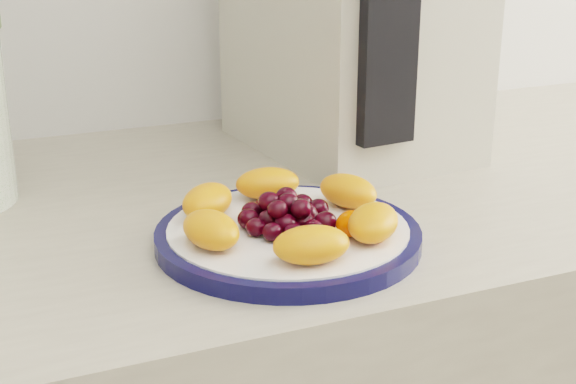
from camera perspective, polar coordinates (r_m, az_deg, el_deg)
name	(u,v)px	position (r m, az deg, el deg)	size (l,w,h in m)	color
plate_rim	(288,236)	(0.72, 0.00, -3.17)	(0.24, 0.24, 0.01)	#0C0F3B
plate_face	(288,235)	(0.72, 0.00, -3.10)	(0.22, 0.22, 0.02)	white
appliance_panel	(389,10)	(0.83, 7.19, 12.74)	(0.06, 0.02, 0.28)	black
fruit_plate	(292,212)	(0.71, 0.29, -1.45)	(0.21, 0.21, 0.03)	orange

